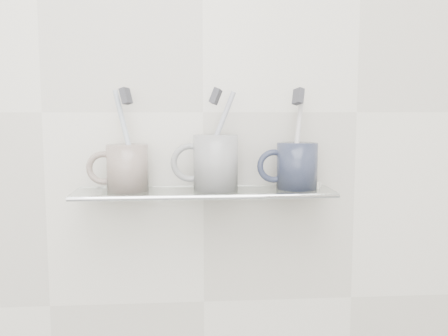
{
  "coord_description": "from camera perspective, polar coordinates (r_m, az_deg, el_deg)",
  "views": [
    {
      "loc": [
        -0.04,
        0.08,
        1.26
      ],
      "look_at": [
        0.04,
        1.04,
        1.14
      ],
      "focal_mm": 40.0,
      "sensor_mm": 36.0,
      "label": 1
    }
  ],
  "objects": [
    {
      "name": "mug_left",
      "position": [
        0.97,
        -10.97,
        0.02
      ],
      "size": [
        0.09,
        0.09,
        0.09
      ],
      "primitive_type": "cylinder",
      "rotation": [
        0.0,
        0.0,
        -0.16
      ],
      "color": "silver",
      "rests_on": "shelf_glass"
    },
    {
      "name": "mug_right_handle",
      "position": [
        0.98,
        5.72,
        0.22
      ],
      "size": [
        0.07,
        0.01,
        0.07
      ],
      "primitive_type": "torus",
      "rotation": [
        1.57,
        0.0,
        0.0
      ],
      "color": "#1B1F33",
      "rests_on": "mug_right"
    },
    {
      "name": "bracket_left",
      "position": [
        1.03,
        -14.08,
        -3.01
      ],
      "size": [
        0.02,
        0.03,
        0.02
      ],
      "primitive_type": "cylinder",
      "rotation": [
        1.57,
        0.0,
        0.0
      ],
      "color": "silver",
      "rests_on": "wall_back"
    },
    {
      "name": "chrome_cap",
      "position": [
        1.0,
        10.05,
        -1.89
      ],
      "size": [
        0.04,
        0.04,
        0.01
      ],
      "primitive_type": "cylinder",
      "color": "silver",
      "rests_on": "shelf_glass"
    },
    {
      "name": "toothbrush_right",
      "position": [
        0.99,
        8.4,
        3.46
      ],
      "size": [
        0.04,
        0.07,
        0.18
      ],
      "primitive_type": "cylinder",
      "rotation": [
        -0.2,
        0.25,
        0.39
      ],
      "color": "beige",
      "rests_on": "mug_right"
    },
    {
      "name": "mug_center_handle",
      "position": [
        0.97,
        -3.87,
        0.62
      ],
      "size": [
        0.08,
        0.01,
        0.08
      ],
      "primitive_type": "torus",
      "rotation": [
        1.57,
        0.0,
        0.0
      ],
      "color": "white",
      "rests_on": "mug_center"
    },
    {
      "name": "toothbrush_left",
      "position": [
        0.97,
        -11.04,
        3.35
      ],
      "size": [
        0.06,
        0.05,
        0.19
      ],
      "primitive_type": "cylinder",
      "rotation": [
        -0.08,
        -0.29,
        -0.39
      ],
      "color": "#AFC3D9",
      "rests_on": "mug_left"
    },
    {
      "name": "bristles_left",
      "position": [
        0.97,
        -11.15,
        8.08
      ],
      "size": [
        0.03,
        0.03,
        0.03
      ],
      "primitive_type": "cube",
      "rotation": [
        -0.08,
        -0.29,
        -0.39
      ],
      "color": "#3C3D44",
      "rests_on": "toothbrush_left"
    },
    {
      "name": "shelf_glass",
      "position": [
        0.97,
        -2.24,
        -2.77
      ],
      "size": [
        0.5,
        0.12,
        0.01
      ],
      "primitive_type": "cube",
      "color": "silver",
      "rests_on": "wall_back"
    },
    {
      "name": "bracket_right",
      "position": [
        1.05,
        9.24,
        -2.76
      ],
      "size": [
        0.02,
        0.03,
        0.02
      ],
      "primitive_type": "cylinder",
      "rotation": [
        1.57,
        0.0,
        0.0
      ],
      "color": "silver",
      "rests_on": "wall_back"
    },
    {
      "name": "bristles_center",
      "position": [
        0.96,
        -0.97,
        8.21
      ],
      "size": [
        0.03,
        0.03,
        0.04
      ],
      "primitive_type": "cube",
      "rotation": [
        -0.18,
        0.34,
        -0.38
      ],
      "color": "#3C3D44",
      "rests_on": "toothbrush_center"
    },
    {
      "name": "wall_back",
      "position": [
        1.02,
        -2.41,
        6.38
      ],
      "size": [
        2.5,
        0.0,
        2.5
      ],
      "primitive_type": "plane",
      "rotation": [
        1.57,
        0.0,
        0.0
      ],
      "color": "silver",
      "rests_on": "ground"
    },
    {
      "name": "shelf_rail",
      "position": [
        0.92,
        -2.11,
        -3.35
      ],
      "size": [
        0.5,
        0.01,
        0.01
      ],
      "primitive_type": "cylinder",
      "rotation": [
        0.0,
        1.57,
        0.0
      ],
      "color": "silver",
      "rests_on": "shelf_glass"
    },
    {
      "name": "mug_left_handle",
      "position": [
        0.98,
        -13.63,
        -0.0
      ],
      "size": [
        0.07,
        0.01,
        0.07
      ],
      "primitive_type": "torus",
      "rotation": [
        1.57,
        0.0,
        0.0
      ],
      "color": "silver",
      "rests_on": "mug_left"
    },
    {
      "name": "toothbrush_center",
      "position": [
        0.96,
        -0.96,
        3.45
      ],
      "size": [
        0.08,
        0.02,
        0.18
      ],
      "primitive_type": "cylinder",
      "rotation": [
        -0.18,
        0.34,
        -0.38
      ],
      "color": "#999DB1",
      "rests_on": "mug_center"
    },
    {
      "name": "mug_center",
      "position": [
        0.97,
        -0.95,
        0.64
      ],
      "size": [
        0.11,
        0.11,
        0.11
      ],
      "primitive_type": "cylinder",
      "rotation": [
        0.0,
        0.0,
        -0.25
      ],
      "color": "white",
      "rests_on": "shelf_glass"
    },
    {
      "name": "bristles_right",
      "position": [
        0.99,
        8.48,
        8.1
      ],
      "size": [
        0.02,
        0.03,
        0.04
      ],
      "primitive_type": "cube",
      "rotation": [
        -0.2,
        0.25,
        0.39
      ],
      "color": "#3C3D44",
      "rests_on": "toothbrush_right"
    },
    {
      "name": "mug_right",
      "position": [
        0.99,
        8.35,
        0.24
      ],
      "size": [
        0.08,
        0.08,
        0.09
      ],
      "primitive_type": "cylinder",
      "rotation": [
        0.0,
        0.0,
        -0.06
      ],
      "color": "#1B1F33",
      "rests_on": "shelf_glass"
    }
  ]
}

